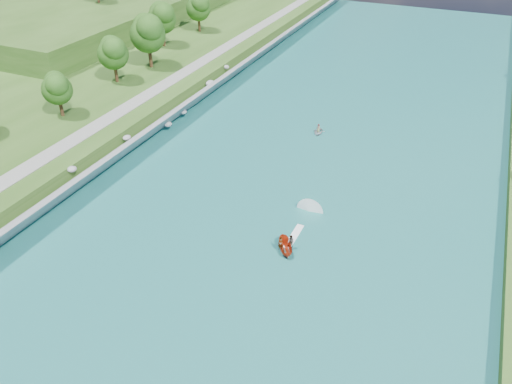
% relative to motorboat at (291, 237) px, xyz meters
% --- Properties ---
extents(ground, '(260.00, 260.00, 0.00)m').
position_rel_motorboat_xyz_m(ground, '(-4.19, -12.42, -0.70)').
color(ground, '#2D5119').
rests_on(ground, ground).
extents(river_water, '(55.00, 240.00, 0.10)m').
position_rel_motorboat_xyz_m(river_water, '(-4.19, 7.58, -0.65)').
color(river_water, '#195F58').
rests_on(river_water, ground).
extents(berm_west, '(45.00, 240.00, 3.50)m').
position_rel_motorboat_xyz_m(berm_west, '(-54.19, 7.58, 1.05)').
color(berm_west, '#2D5119').
rests_on(berm_west, ground).
extents(riprap_bank, '(3.68, 236.00, 4.05)m').
position_rel_motorboat_xyz_m(riprap_bank, '(-30.04, 6.84, 1.11)').
color(riprap_bank, slate).
rests_on(riprap_bank, ground).
extents(riverside_path, '(3.00, 200.00, 0.10)m').
position_rel_motorboat_xyz_m(riverside_path, '(-36.69, 7.58, 2.85)').
color(riverside_path, gray).
rests_on(riverside_path, berm_west).
extents(motorboat, '(3.60, 18.69, 2.07)m').
position_rel_motorboat_xyz_m(motorboat, '(0.00, 0.00, 0.00)').
color(motorboat, '#AC2A0D').
rests_on(motorboat, river_water).
extents(raft, '(2.26, 2.95, 1.62)m').
position_rel_motorboat_xyz_m(raft, '(-6.11, 28.90, -0.24)').
color(raft, '#999BA1').
rests_on(raft, river_water).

